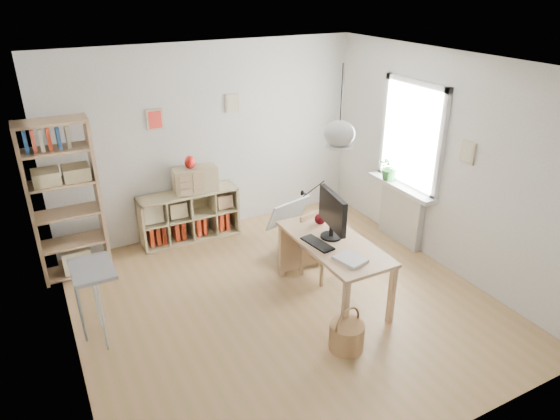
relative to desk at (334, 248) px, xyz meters
name	(u,v)px	position (x,y,z in m)	size (l,w,h in m)	color
ground	(284,303)	(-0.55, 0.15, -0.66)	(4.50, 4.50, 0.00)	#A87E54
room_shell	(340,134)	(0.00, 0.00, 1.34)	(4.50, 4.50, 4.50)	white
window_unit	(412,136)	(1.68, 0.75, 0.89)	(0.07, 1.16, 1.46)	white
radiator	(401,215)	(1.64, 0.75, -0.26)	(0.10, 0.80, 0.80)	silver
windowsill	(401,187)	(1.59, 0.75, 0.17)	(0.22, 1.20, 0.06)	white
desk	(334,248)	(0.00, 0.00, 0.00)	(0.70, 1.50, 0.75)	tan
cube_shelf	(187,219)	(-1.02, 2.23, -0.36)	(1.40, 0.38, 0.72)	tan
tall_bookshelf	(63,195)	(-2.59, 1.95, 0.43)	(0.80, 0.38, 2.00)	tan
side_table	(88,285)	(-2.59, 0.50, 0.01)	(0.40, 0.55, 0.85)	gray
chair	(319,241)	(0.12, 0.51, -0.19)	(0.49, 0.49, 0.82)	gray
wicker_basket	(347,335)	(-0.36, -0.83, -0.50)	(0.35, 0.35, 0.49)	#996945
storage_chest	(305,237)	(0.26, 1.08, -0.43)	(0.80, 0.87, 0.68)	#B6B5B1
monitor	(332,213)	(0.03, 0.10, 0.40)	(0.25, 0.62, 0.54)	black
keyboard	(317,243)	(-0.20, 0.03, 0.10)	(0.16, 0.42, 0.02)	black
task_lamp	(312,197)	(0.08, 0.62, 0.38)	(0.39, 0.15, 0.42)	black
yarn_ball	(320,219)	(0.09, 0.44, 0.16)	(0.13, 0.13, 0.13)	#510A11
paper_tray	(350,259)	(-0.08, -0.43, 0.11)	(0.25, 0.31, 0.03)	white
drawer_chest	(195,179)	(-0.87, 2.19, 0.24)	(0.60, 0.28, 0.34)	tan
red_vase	(190,162)	(-0.93, 2.19, 0.50)	(0.15, 0.15, 0.18)	maroon
potted_plant	(390,167)	(1.57, 1.00, 0.39)	(0.34, 0.29, 0.37)	#225C22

